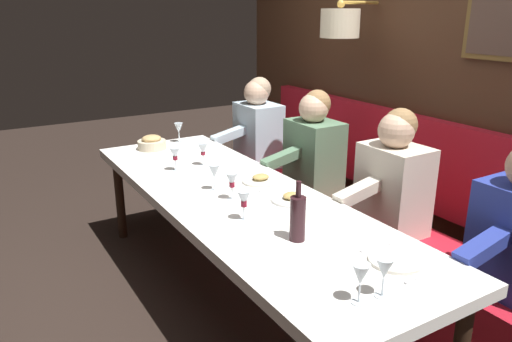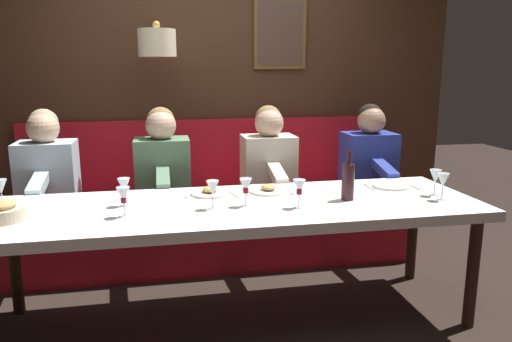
{
  "view_description": "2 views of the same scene",
  "coord_description": "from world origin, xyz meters",
  "px_view_note": "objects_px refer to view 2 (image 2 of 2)",
  "views": [
    {
      "loc": [
        -1.33,
        -2.42,
        1.81
      ],
      "look_at": [
        0.05,
        -0.13,
        0.92
      ],
      "focal_mm": 34.7,
      "sensor_mm": 36.0,
      "label": 1
    },
    {
      "loc": [
        -2.71,
        0.42,
        1.52
      ],
      "look_at": [
        0.05,
        -0.13,
        0.92
      ],
      "focal_mm": 34.09,
      "sensor_mm": 36.0,
      "label": 2
    }
  ],
  "objects_px": {
    "diner_nearest": "(369,157)",
    "wine_bottle": "(348,181)",
    "wine_glass_7": "(1,188)",
    "wine_glass_4": "(246,187)",
    "diner_middle": "(162,165)",
    "wine_glass_1": "(443,181)",
    "dining_table": "(237,213)",
    "wine_glass_3": "(213,189)",
    "diner_far": "(47,169)",
    "wine_glass_2": "(435,177)",
    "wine_glass_5": "(299,188)",
    "wine_glass_6": "(124,186)",
    "bread_bowl": "(3,212)",
    "wine_glass_0": "(123,196)",
    "diner_near": "(269,161)"
  },
  "relations": [
    {
      "from": "diner_middle",
      "to": "wine_glass_1",
      "type": "bearing_deg",
      "value": -122.36
    },
    {
      "from": "wine_glass_3",
      "to": "wine_glass_7",
      "type": "distance_m",
      "value": 1.2
    },
    {
      "from": "wine_glass_1",
      "to": "wine_glass_4",
      "type": "distance_m",
      "value": 1.19
    },
    {
      "from": "wine_glass_2",
      "to": "bread_bowl",
      "type": "distance_m",
      "value": 2.48
    },
    {
      "from": "diner_nearest",
      "to": "diner_middle",
      "type": "xyz_separation_m",
      "value": [
        0.0,
        1.64,
        0.0
      ]
    },
    {
      "from": "wine_glass_4",
      "to": "wine_glass_5",
      "type": "relative_size",
      "value": 1.0
    },
    {
      "from": "diner_middle",
      "to": "wine_glass_4",
      "type": "relative_size",
      "value": 4.82
    },
    {
      "from": "dining_table",
      "to": "wine_bottle",
      "type": "relative_size",
      "value": 9.63
    },
    {
      "from": "dining_table",
      "to": "diner_far",
      "type": "xyz_separation_m",
      "value": [
        0.88,
        1.22,
        0.13
      ]
    },
    {
      "from": "diner_near",
      "to": "wine_glass_0",
      "type": "distance_m",
      "value": 1.44
    },
    {
      "from": "diner_near",
      "to": "bread_bowl",
      "type": "bearing_deg",
      "value": 120.74
    },
    {
      "from": "wine_glass_5",
      "to": "dining_table",
      "type": "bearing_deg",
      "value": 65.83
    },
    {
      "from": "wine_glass_7",
      "to": "diner_nearest",
      "type": "bearing_deg",
      "value": -74.5
    },
    {
      "from": "dining_table",
      "to": "wine_glass_1",
      "type": "distance_m",
      "value": 1.25
    },
    {
      "from": "diner_far",
      "to": "dining_table",
      "type": "bearing_deg",
      "value": -125.79
    },
    {
      "from": "dining_table",
      "to": "diner_middle",
      "type": "height_order",
      "value": "diner_middle"
    },
    {
      "from": "diner_near",
      "to": "wine_glass_7",
      "type": "height_order",
      "value": "diner_near"
    },
    {
      "from": "diner_middle",
      "to": "wine_glass_3",
      "type": "relative_size",
      "value": 4.82
    },
    {
      "from": "diner_nearest",
      "to": "wine_glass_1",
      "type": "xyz_separation_m",
      "value": [
        -1.04,
        -0.01,
        0.04
      ]
    },
    {
      "from": "diner_middle",
      "to": "diner_far",
      "type": "bearing_deg",
      "value": 90.0
    },
    {
      "from": "wine_glass_2",
      "to": "wine_bottle",
      "type": "height_order",
      "value": "wine_bottle"
    },
    {
      "from": "wine_glass_0",
      "to": "wine_glass_4",
      "type": "distance_m",
      "value": 0.68
    },
    {
      "from": "diner_middle",
      "to": "wine_glass_0",
      "type": "height_order",
      "value": "diner_middle"
    },
    {
      "from": "diner_near",
      "to": "diner_middle",
      "type": "xyz_separation_m",
      "value": [
        0.0,
        0.81,
        0.0
      ]
    },
    {
      "from": "wine_glass_5",
      "to": "wine_glass_6",
      "type": "distance_m",
      "value": 1.0
    },
    {
      "from": "wine_glass_3",
      "to": "wine_glass_5",
      "type": "xyz_separation_m",
      "value": [
        -0.07,
        -0.48,
        -0.0
      ]
    },
    {
      "from": "wine_glass_1",
      "to": "bread_bowl",
      "type": "distance_m",
      "value": 2.47
    },
    {
      "from": "wine_glass_5",
      "to": "wine_bottle",
      "type": "distance_m",
      "value": 0.35
    },
    {
      "from": "diner_far",
      "to": "wine_glass_4",
      "type": "bearing_deg",
      "value": -126.71
    },
    {
      "from": "dining_table",
      "to": "wine_glass_6",
      "type": "xyz_separation_m",
      "value": [
        0.08,
        0.64,
        0.17
      ]
    },
    {
      "from": "wine_glass_4",
      "to": "diner_middle",
      "type": "bearing_deg",
      "value": 26.02
    },
    {
      "from": "bread_bowl",
      "to": "dining_table",
      "type": "bearing_deg",
      "value": -85.96
    },
    {
      "from": "diner_middle",
      "to": "wine_glass_2",
      "type": "bearing_deg",
      "value": -119.39
    },
    {
      "from": "diner_middle",
      "to": "wine_glass_5",
      "type": "relative_size",
      "value": 4.82
    },
    {
      "from": "diner_middle",
      "to": "diner_near",
      "type": "bearing_deg",
      "value": -90.0
    },
    {
      "from": "wine_glass_2",
      "to": "bread_bowl",
      "type": "bearing_deg",
      "value": 90.83
    },
    {
      "from": "wine_glass_4",
      "to": "wine_glass_6",
      "type": "bearing_deg",
      "value": 78.53
    },
    {
      "from": "wine_glass_6",
      "to": "wine_glass_5",
      "type": "bearing_deg",
      "value": -103.07
    },
    {
      "from": "wine_glass_1",
      "to": "wine_glass_2",
      "type": "height_order",
      "value": "same"
    },
    {
      "from": "wine_glass_5",
      "to": "bread_bowl",
      "type": "height_order",
      "value": "wine_glass_5"
    },
    {
      "from": "diner_middle",
      "to": "bread_bowl",
      "type": "relative_size",
      "value": 3.6
    },
    {
      "from": "wine_glass_5",
      "to": "wine_glass_6",
      "type": "xyz_separation_m",
      "value": [
        0.23,
        0.97,
        0.0
      ]
    },
    {
      "from": "wine_glass_3",
      "to": "wine_glass_7",
      "type": "height_order",
      "value": "same"
    },
    {
      "from": "wine_glass_2",
      "to": "wine_glass_5",
      "type": "distance_m",
      "value": 0.91
    },
    {
      "from": "wine_glass_4",
      "to": "diner_nearest",
      "type": "bearing_deg",
      "value": -51.18
    },
    {
      "from": "wine_glass_5",
      "to": "diner_middle",
      "type": "bearing_deg",
      "value": 36.09
    },
    {
      "from": "diner_far",
      "to": "wine_glass_4",
      "type": "height_order",
      "value": "diner_far"
    },
    {
      "from": "wine_glass_2",
      "to": "wine_glass_7",
      "type": "xyz_separation_m",
      "value": [
        0.23,
        2.56,
        0.0
      ]
    },
    {
      "from": "wine_glass_1",
      "to": "wine_glass_6",
      "type": "height_order",
      "value": "same"
    },
    {
      "from": "diner_nearest",
      "to": "wine_bottle",
      "type": "distance_m",
      "value": 1.08
    }
  ]
}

